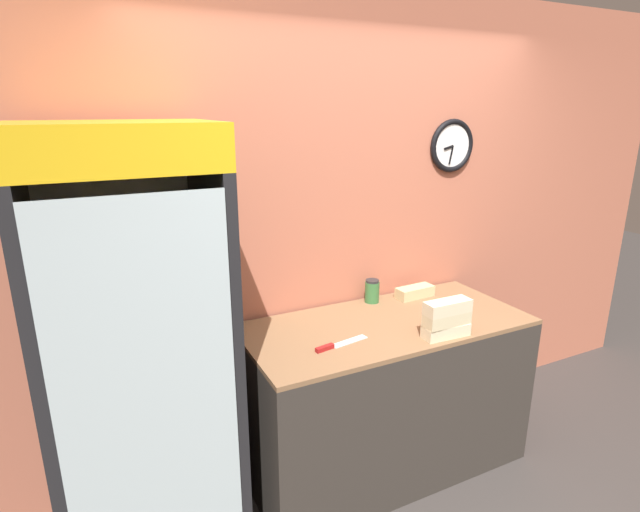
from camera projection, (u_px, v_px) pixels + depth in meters
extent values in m
cube|color=#B7664C|center=(351.00, 229.00, 2.99)|extent=(5.20, 0.06, 2.70)
torus|color=black|center=(452.00, 146.00, 3.11)|extent=(0.33, 0.04, 0.33)
cylinder|color=white|center=(452.00, 146.00, 3.11)|extent=(0.27, 0.01, 0.27)
cube|color=black|center=(449.00, 148.00, 3.09)|extent=(0.07, 0.01, 0.03)
cube|color=black|center=(451.00, 155.00, 3.11)|extent=(0.03, 0.01, 0.11)
cube|color=#332D28|center=(384.00, 396.00, 2.90)|extent=(1.60, 0.73, 0.89)
cube|color=brown|center=(387.00, 324.00, 2.77)|extent=(1.60, 0.73, 0.02)
cube|color=black|center=(131.00, 344.00, 2.51)|extent=(0.77, 0.04, 1.82)
cube|color=black|center=(50.00, 394.00, 2.07)|extent=(0.05, 0.70, 1.82)
cube|color=black|center=(219.00, 357.00, 2.38)|extent=(0.05, 0.70, 1.82)
cube|color=white|center=(132.00, 346.00, 2.48)|extent=(0.67, 0.02, 1.72)
cube|color=silver|center=(152.00, 416.00, 1.92)|extent=(0.67, 0.01, 1.72)
cube|color=gold|center=(114.00, 146.00, 1.91)|extent=(0.77, 0.63, 0.18)
cube|color=silver|center=(151.00, 467.00, 2.34)|extent=(0.65, 0.58, 0.01)
cube|color=silver|center=(144.00, 407.00, 2.25)|extent=(0.65, 0.58, 0.01)
cube|color=silver|center=(136.00, 340.00, 2.16)|extent=(0.65, 0.58, 0.01)
cube|color=silver|center=(128.00, 268.00, 2.06)|extent=(0.65, 0.58, 0.01)
cylinder|color=#B2231E|center=(218.00, 465.00, 2.22)|extent=(0.07, 0.07, 0.18)
cylinder|color=#B2231E|center=(216.00, 441.00, 2.18)|extent=(0.03, 0.03, 0.08)
cylinder|color=#72337F|center=(176.00, 417.00, 2.06)|extent=(0.07, 0.07, 0.12)
cylinder|color=#72337F|center=(175.00, 398.00, 2.04)|extent=(0.03, 0.03, 0.05)
cylinder|color=gold|center=(188.00, 259.00, 1.92)|extent=(0.07, 0.07, 0.15)
cylinder|color=gold|center=(186.00, 232.00, 1.89)|extent=(0.03, 0.03, 0.06)
cylinder|color=#B2BCCC|center=(131.00, 424.00, 1.99)|extent=(0.08, 0.08, 0.16)
cylinder|color=#B2BCCC|center=(128.00, 399.00, 1.96)|extent=(0.03, 0.03, 0.07)
cylinder|color=#72337F|center=(149.00, 262.00, 1.85)|extent=(0.07, 0.07, 0.17)
cylinder|color=#72337F|center=(146.00, 231.00, 1.82)|extent=(0.03, 0.03, 0.07)
cylinder|color=#2D6B38|center=(153.00, 486.00, 2.10)|extent=(0.07, 0.07, 0.18)
cylinder|color=#2D6B38|center=(150.00, 460.00, 2.06)|extent=(0.03, 0.03, 0.08)
cylinder|color=#B2231E|center=(196.00, 410.00, 2.10)|extent=(0.08, 0.08, 0.13)
cylinder|color=#B2231E|center=(195.00, 390.00, 2.08)|extent=(0.03, 0.03, 0.06)
cylinder|color=orange|center=(83.00, 357.00, 1.84)|extent=(0.08, 0.08, 0.16)
cylinder|color=orange|center=(79.00, 329.00, 1.81)|extent=(0.03, 0.03, 0.07)
cylinder|color=#B2231E|center=(163.00, 341.00, 1.95)|extent=(0.07, 0.07, 0.17)
cylinder|color=#B2231E|center=(160.00, 312.00, 1.92)|extent=(0.03, 0.03, 0.07)
cylinder|color=orange|center=(202.00, 336.00, 2.03)|extent=(0.08, 0.08, 0.14)
cylinder|color=orange|center=(200.00, 313.00, 2.00)|extent=(0.03, 0.03, 0.06)
cube|color=beige|center=(446.00, 330.00, 2.58)|extent=(0.26, 0.10, 0.07)
cube|color=beige|center=(447.00, 319.00, 2.56)|extent=(0.25, 0.09, 0.07)
cube|color=beige|center=(448.00, 307.00, 2.54)|extent=(0.25, 0.09, 0.07)
cube|color=tan|center=(415.00, 292.00, 3.12)|extent=(0.25, 0.11, 0.07)
cube|color=silver|center=(349.00, 341.00, 2.53)|extent=(0.21, 0.08, 0.00)
cube|color=maroon|center=(325.00, 348.00, 2.44)|extent=(0.10, 0.04, 0.02)
cylinder|color=#336B38|center=(372.00, 292.00, 3.03)|extent=(0.09, 0.09, 0.13)
cylinder|color=#262628|center=(372.00, 281.00, 3.01)|extent=(0.08, 0.08, 0.01)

